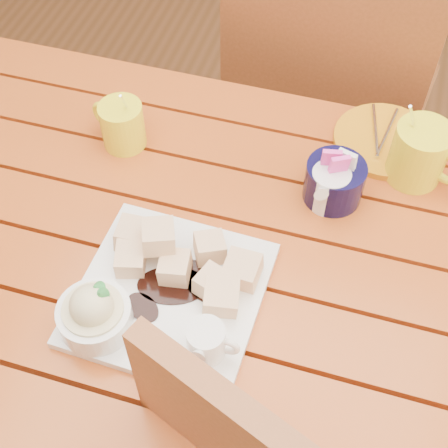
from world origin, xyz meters
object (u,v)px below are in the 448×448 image
(coffee_mug_right, at_px, (421,154))
(orange_saucer, at_px, (386,141))
(chair_far, at_px, (327,99))
(dessert_plate, at_px, (154,295))
(coffee_mug_left, at_px, (121,124))
(table, at_px, (200,276))

(coffee_mug_right, relative_size, orange_saucer, 0.85)
(coffee_mug_right, xyz_separation_m, chair_far, (-0.20, 0.40, -0.27))
(orange_saucer, xyz_separation_m, chair_far, (-0.15, 0.33, -0.22))
(dessert_plate, xyz_separation_m, coffee_mug_left, (-0.18, 0.31, 0.02))
(table, distance_m, chair_far, 0.66)
(table, distance_m, coffee_mug_left, 0.31)
(dessert_plate, relative_size, orange_saucer, 1.48)
(chair_far, bearing_deg, coffee_mug_right, 124.68)
(table, relative_size, coffee_mug_left, 9.06)
(dessert_plate, relative_size, coffee_mug_right, 1.73)
(table, height_order, chair_far, chair_far)
(coffee_mug_left, bearing_deg, chair_far, 75.74)
(table, distance_m, coffee_mug_right, 0.44)
(coffee_mug_left, bearing_deg, table, -20.99)
(coffee_mug_right, bearing_deg, coffee_mug_left, -149.99)
(table, height_order, coffee_mug_left, coffee_mug_left)
(coffee_mug_right, bearing_deg, dessert_plate, -110.06)
(coffee_mug_left, relative_size, coffee_mug_right, 0.81)
(coffee_mug_right, distance_m, orange_saucer, 0.10)
(dessert_plate, height_order, orange_saucer, dessert_plate)
(dessert_plate, distance_m, coffee_mug_left, 0.36)
(orange_saucer, bearing_deg, table, -130.51)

